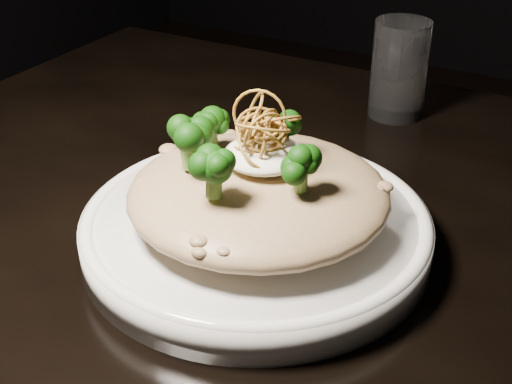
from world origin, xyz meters
TOP-DOWN VIEW (x-y plane):
  - table at (0.00, 0.00)m, footprint 1.10×0.80m
  - plate at (-0.05, -0.06)m, footprint 0.30×0.30m
  - risotto at (-0.05, -0.06)m, footprint 0.22×0.22m
  - broccoli at (-0.06, -0.06)m, footprint 0.12×0.12m
  - cheese at (-0.05, -0.05)m, footprint 0.07×0.07m
  - shallots at (-0.05, -0.05)m, footprint 0.05×0.05m
  - drinking_glass at (-0.04, 0.27)m, footprint 0.08×0.08m

SIDE VIEW (x-z plane):
  - table at x=0.00m, z-range 0.29..1.04m
  - plate at x=-0.05m, z-range 0.75..0.78m
  - risotto at x=-0.05m, z-range 0.78..0.83m
  - drinking_glass at x=-0.04m, z-range 0.75..0.87m
  - cheese at x=-0.05m, z-range 0.83..0.85m
  - broccoli at x=-0.06m, z-range 0.83..0.87m
  - shallots at x=-0.05m, z-range 0.85..0.88m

